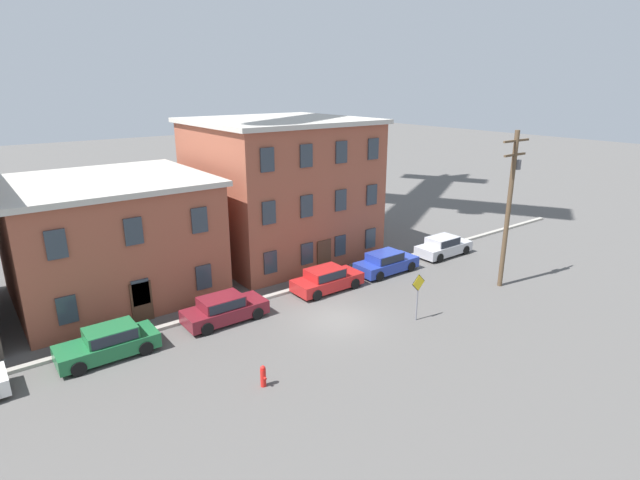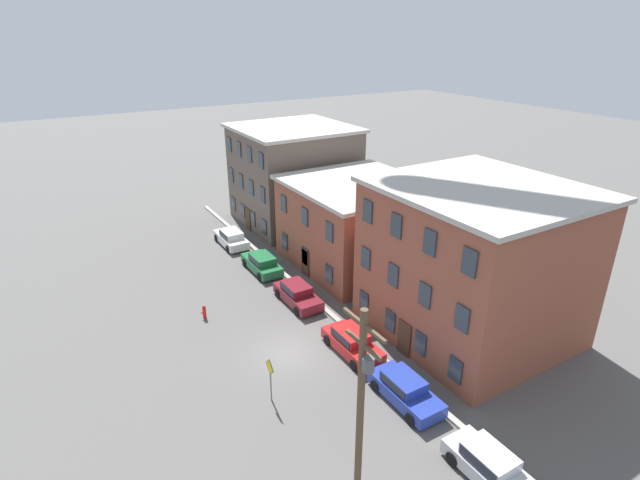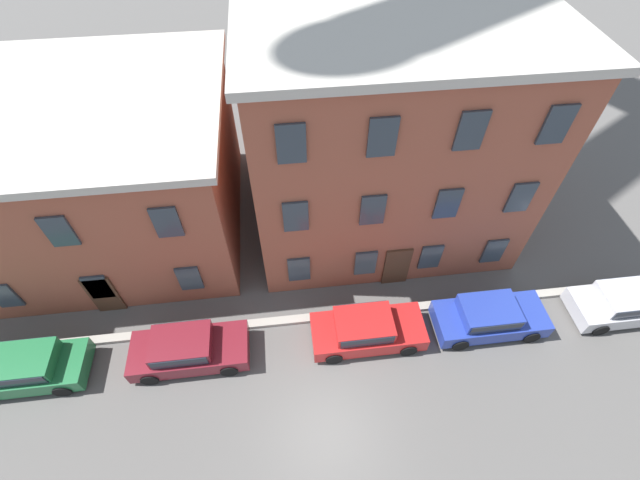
{
  "view_description": "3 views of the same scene",
  "coord_description": "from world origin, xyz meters",
  "views": [
    {
      "loc": [
        -15.24,
        -18.8,
        12.09
      ],
      "look_at": [
        0.64,
        2.29,
        3.74
      ],
      "focal_mm": 28.0,
      "sensor_mm": 36.0,
      "label": 1
    },
    {
      "loc": [
        22.58,
        -11.16,
        18.19
      ],
      "look_at": [
        -1.9,
        3.46,
        5.96
      ],
      "focal_mm": 28.0,
      "sensor_mm": 36.0,
      "label": 2
    },
    {
      "loc": [
        -0.76,
        -4.38,
        15.68
      ],
      "look_at": [
        0.24,
        4.19,
        5.42
      ],
      "focal_mm": 24.0,
      "sensor_mm": 36.0,
      "label": 3
    }
  ],
  "objects": [
    {
      "name": "car_white",
      "position": [
        -16.91,
        3.12,
        0.75
      ],
      "size": [
        4.4,
        1.92,
        1.43
      ],
      "color": "silver",
      "rests_on": "ground_plane"
    },
    {
      "name": "car_green",
      "position": [
        -10.73,
        3.31,
        0.75
      ],
      "size": [
        4.4,
        1.92,
        1.43
      ],
      "color": "#1E6638",
      "rests_on": "ground_plane"
    },
    {
      "name": "car_blue",
      "position": [
        6.92,
        3.37,
        0.75
      ],
      "size": [
        4.4,
        1.92,
        1.43
      ],
      "color": "#233899",
      "rests_on": "ground_plane"
    },
    {
      "name": "car_silver",
      "position": [
        12.69,
        3.35,
        0.75
      ],
      "size": [
        4.4,
        1.92,
        1.43
      ],
      "color": "#B7B7BC",
      "rests_on": "ground_plane"
    },
    {
      "name": "kerb_strip",
      "position": [
        0.0,
        4.5,
        0.08
      ],
      "size": [
        56.0,
        0.36,
        0.16
      ],
      "primitive_type": "cube",
      "color": "#9E998E",
      "rests_on": "ground_plane"
    },
    {
      "name": "utility_pole",
      "position": [
        11.07,
        -2.54,
        5.34
      ],
      "size": [
        2.4,
        0.44,
        9.52
      ],
      "color": "brown",
      "rests_on": "ground_plane"
    },
    {
      "name": "apartment_corner",
      "position": [
        -19.6,
        11.02,
        4.76
      ],
      "size": [
        10.32,
        10.57,
        9.49
      ],
      "color": "#66564C",
      "rests_on": "ground_plane"
    },
    {
      "name": "apartment_midblock",
      "position": [
        -8.32,
        10.84,
        3.48
      ],
      "size": [
        11.07,
        10.19,
        6.93
      ],
      "color": "brown",
      "rests_on": "ground_plane"
    },
    {
      "name": "car_maroon",
      "position": [
        -4.9,
        3.37,
        0.75
      ],
      "size": [
        4.4,
        1.92,
        1.43
      ],
      "color": "maroon",
      "rests_on": "ground_plane"
    },
    {
      "name": "fire_hydrant",
      "position": [
        -6.3,
        -3.01,
        0.48
      ],
      "size": [
        0.24,
        0.34,
        0.96
      ],
      "color": "red",
      "rests_on": "ground_plane"
    },
    {
      "name": "car_red",
      "position": [
        1.96,
        3.39,
        0.75
      ],
      "size": [
        4.4,
        1.92,
        1.43
      ],
      "color": "#B21E1E",
      "rests_on": "ground_plane"
    },
    {
      "name": "caution_sign",
      "position": [
        3.33,
        -2.67,
        1.75
      ],
      "size": [
        0.95,
        0.08,
        2.62
      ],
      "color": "slate",
      "rests_on": "ground_plane"
    },
    {
      "name": "apartment_far",
      "position": [
        3.72,
        11.16,
        4.87
      ],
      "size": [
        11.52,
        10.83,
        9.72
      ],
      "color": "brown",
      "rests_on": "ground_plane"
    },
    {
      "name": "ground_plane",
      "position": [
        0.0,
        0.0,
        0.0
      ],
      "size": [
        200.0,
        200.0,
        0.0
      ],
      "primitive_type": "plane",
      "color": "#565451"
    }
  ]
}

